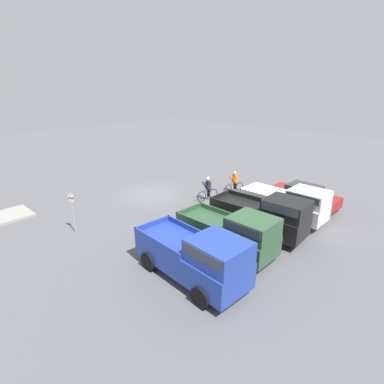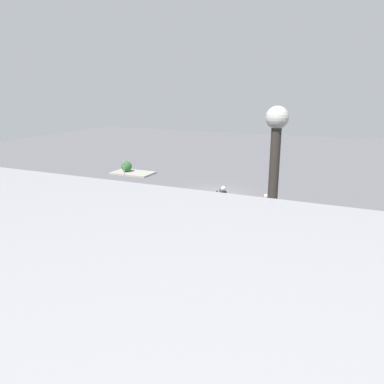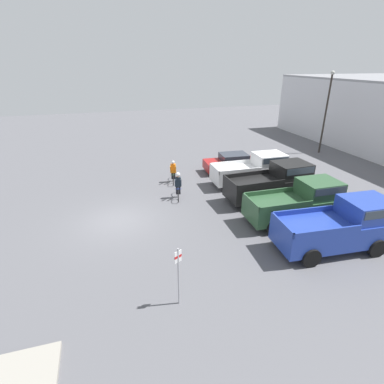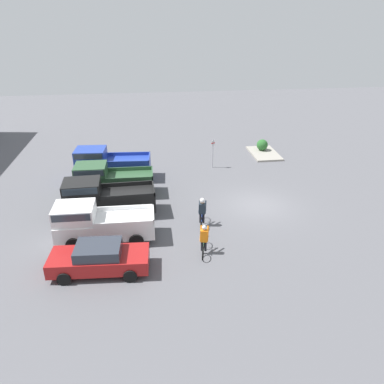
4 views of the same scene
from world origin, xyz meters
The scene contains 10 objects.
ground_plane centered at (0.00, 0.00, 0.00)m, with size 80.00×80.00×0.00m, color #56565B.
sedan_0 centered at (-5.65, 9.37, 0.73)m, with size 2.18×4.69×1.45m.
pickup_truck_0 centered at (-2.84, 9.72, 1.10)m, with size 2.19×5.18×2.14m.
pickup_truck_1 centered at (-0.07, 9.61, 1.19)m, with size 2.28×5.32×2.31m.
pickup_truck_2 centered at (2.76, 9.49, 1.15)m, with size 2.22×5.07×2.23m.
pickup_truck_3 centered at (5.58, 9.72, 1.22)m, with size 2.51×5.42×2.36m.
cyclist_0 centered at (-2.02, 3.94, 0.90)m, with size 1.74×0.56×1.76m.
cyclist_1 centered at (-4.79, 4.28, 0.80)m, with size 1.79×0.58×1.64m.
fire_lane_sign centered at (6.87, 1.69, 1.42)m, with size 0.15×0.28×2.36m.
lamppost centered at (-8.26, 19.52, 4.26)m, with size 0.36×0.36×7.33m.
Camera 3 is at (15.00, -0.26, 8.06)m, focal length 28.00 mm.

